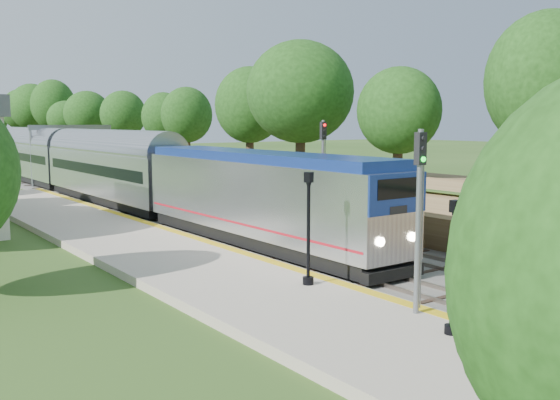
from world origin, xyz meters
TOP-DOWN VIEW (x-y plane):
  - trackbed at (2.00, 60.00)m, footprint 9.50×170.00m
  - platform at (-5.20, 16.00)m, footprint 6.40×68.00m
  - yellow_stripe at (-2.35, 16.00)m, footprint 0.55×68.00m
  - embankment at (10.35, 60.00)m, footprint 10.64×170.00m
  - signal_gantry at (2.47, 54.99)m, footprint 8.40×0.38m
  - trees_behind_platform at (-11.17, 20.67)m, footprint 7.82×53.32m
  - train at (0.00, 59.70)m, footprint 3.21×106.80m
  - lamppost_mid at (-3.59, 1.82)m, footprint 0.39×0.39m
  - lamppost_far at (-3.47, 8.64)m, footprint 0.42×0.42m
  - signal_platform at (-2.90, 3.78)m, footprint 0.35×0.28m
  - signal_farside at (6.20, 19.34)m, footprint 0.36×0.28m

SIDE VIEW (x-z plane):
  - trackbed at x=2.00m, z-range -0.07..0.21m
  - platform at x=-5.20m, z-range 0.00..0.38m
  - yellow_stripe at x=-2.35m, z-range 0.38..0.39m
  - embankment at x=10.35m, z-range -3.89..7.80m
  - lamppost_mid at x=-3.59m, z-range 0.17..4.11m
  - lamppost_far at x=-3.47m, z-range 0.15..4.44m
  - train at x=0.00m, z-range 0.05..4.78m
  - signal_platform at x=-2.90m, z-range 1.06..6.99m
  - signal_farside at x=6.20m, z-range 0.84..7.35m
  - trees_behind_platform at x=-11.17m, z-range 0.93..8.14m
  - signal_gantry at x=2.47m, z-range 1.72..7.92m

